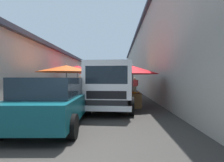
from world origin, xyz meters
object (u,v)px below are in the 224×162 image
Objects in this scene: vendor_by_crates at (135,85)px; vendor_in_shade at (80,84)px; fruit_stall_near_right at (122,72)px; fruit_stall_mid_lane at (133,73)px; fruit_stall_far_left at (77,71)px; plastic_stool at (89,89)px; parked_scooter at (80,90)px; fruit_stall_far_right at (92,74)px; hatchback_car at (54,101)px; delivery_truck at (110,88)px; fruit_stall_near_left at (66,74)px.

vendor_by_crates is 0.91× the size of vendor_in_shade.
fruit_stall_mid_lane is (-2.94, -0.47, -0.20)m from fruit_stall_near_right.
fruit_stall_mid_lane is 5.17m from fruit_stall_far_left.
vendor_by_crates is 5.67m from plastic_stool.
fruit_stall_near_right is 5.04m from parked_scooter.
fruit_stall_far_right is 1.02× the size of fruit_stall_mid_lane.
fruit_stall_far_right is at bearing -2.87° from fruit_stall_far_left.
fruit_stall_far_right reaches higher than vendor_by_crates.
vendor_by_crates is 3.53× the size of plastic_stool.
fruit_stall_mid_lane is 5.96× the size of plastic_stool.
fruit_stall_far_right is at bearing 3.64° from hatchback_car.
plastic_stool is at bearing -6.51° from vendor_in_shade.
fruit_stall_far_right is at bearing 13.78° from delivery_truck.
fruit_stall_far_right is 9.22m from fruit_stall_mid_lane.
fruit_stall_near_right is 0.96× the size of fruit_stall_near_left.
hatchback_car is 9.59m from parked_scooter.
fruit_stall_near_right is 1.62× the size of vendor_in_shade.
hatchback_car is 9.16× the size of plastic_stool.
fruit_stall_far_right is at bearing 22.06° from fruit_stall_mid_lane.
vendor_in_shade is at bearing 9.18° from fruit_stall_far_left.
vendor_in_shade is (8.02, 3.16, -0.06)m from delivery_truck.
fruit_stall_near_right is at bearing 161.60° from vendor_by_crates.
fruit_stall_far_left is 0.69× the size of hatchback_car.
vendor_in_shade is (10.13, 1.52, 0.25)m from hatchback_car.
fruit_stall_near_left is (-3.31, 2.79, -0.26)m from fruit_stall_near_right.
vendor_by_crates is at bearing -19.15° from hatchback_car.
vendor_by_crates is at bearing -30.19° from fruit_stall_near_left.
vendor_in_shade is at bearing 7.73° from fruit_stall_near_left.
hatchback_car is 10.31m from vendor_by_crates.
delivery_truck is at bearing -166.22° from fruit_stall_far_right.
delivery_truck reaches higher than parked_scooter.
fruit_stall_near_left is 7.86m from vendor_by_crates.
fruit_stall_mid_lane is 7.48m from parked_scooter.
vendor_by_crates is at bearing -86.91° from parked_scooter.
fruit_stall_near_right reaches higher than delivery_truck.
fruit_stall_far_right reaches higher than fruit_stall_near_left.
fruit_stall_far_right is 1.73× the size of vendor_by_crates.
fruit_stall_mid_lane reaches higher than plastic_stool.
fruit_stall_near_left reaches higher than delivery_truck.
fruit_stall_mid_lane reaches higher than vendor_in_shade.
delivery_truck is (2.11, -1.64, 0.30)m from hatchback_car.
fruit_stall_far_left is 1.79× the size of vendor_by_crates.
fruit_stall_near_left is at bearing -178.68° from fruit_stall_far_right.
vendor_in_shade is at bearing 85.45° from vendor_by_crates.
vendor_by_crates reaches higher than parked_scooter.
plastic_stool is at bearing 14.51° from delivery_truck.
fruit_stall_near_right reaches higher than plastic_stool.
vendor_in_shade is at bearing 173.49° from plastic_stool.
vendor_by_crates is at bearing -6.04° from fruit_stall_mid_lane.
fruit_stall_far_left is 6.33m from plastic_stool.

